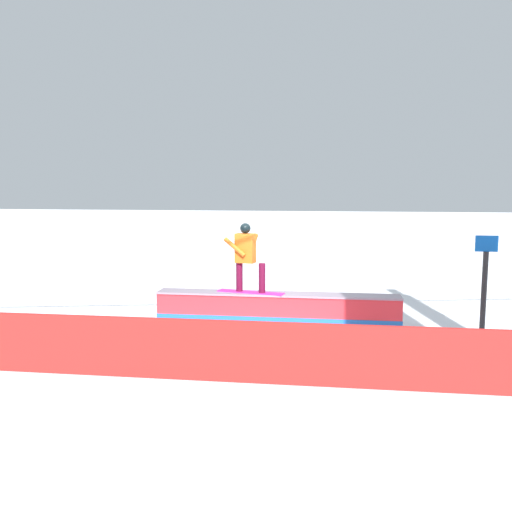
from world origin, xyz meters
TOP-DOWN VIEW (x-y plane):
  - ground_plane at (0.00, 0.00)m, footprint 120.00×120.00m
  - grind_box at (0.00, 0.00)m, footprint 5.15×0.67m
  - snowboarder at (0.65, 0.00)m, footprint 1.48×0.52m
  - safety_fence at (0.00, 3.33)m, footprint 10.72×0.39m
  - trail_marker at (-3.99, 0.54)m, footprint 0.40×0.10m

SIDE VIEW (x-z plane):
  - ground_plane at x=0.00m, z-range 0.00..0.00m
  - grind_box at x=0.00m, z-range -0.03..0.68m
  - safety_fence at x=0.00m, z-range 0.00..0.95m
  - trail_marker at x=-3.99m, z-range 0.07..2.11m
  - snowboarder at x=0.65m, z-range 0.78..2.25m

